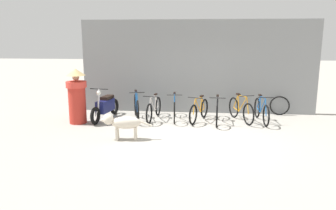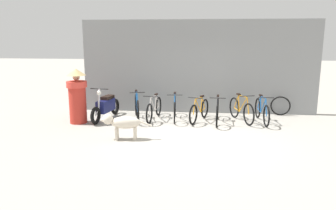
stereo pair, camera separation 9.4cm
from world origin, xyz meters
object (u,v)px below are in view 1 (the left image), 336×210
bicycle_0 (137,108)px  person_in_robes (77,95)px  bicycle_6 (261,111)px  bicycle_1 (154,109)px  motorcycle (105,107)px  bicycle_4 (217,111)px  spare_tire_left (280,106)px  stray_dog (123,123)px  bicycle_3 (199,111)px  bicycle_2 (174,108)px  bicycle_5 (241,110)px

bicycle_0 → person_in_robes: size_ratio=1.08×
bicycle_6 → person_in_robes: size_ratio=1.06×
bicycle_1 → motorcycle: motorcycle is taller
bicycle_4 → spare_tire_left: size_ratio=2.71×
bicycle_4 → stray_dog: 3.10m
bicycle_1 → spare_tire_left: 4.16m
bicycle_3 → stray_dog: 2.80m
bicycle_1 → stray_dog: (-0.49, -2.11, 0.11)m
bicycle_1 → bicycle_4: bearing=91.2°
bicycle_4 → bicycle_6: (1.34, 0.20, -0.00)m
bicycle_2 → bicycle_3: bearing=75.4°
bicycle_1 → person_in_robes: 2.35m
bicycle_1 → bicycle_6: bicycle_6 is taller
bicycle_1 → bicycle_5: 2.67m
bicycle_1 → bicycle_2: bearing=104.9°
bicycle_1 → bicycle_5: size_ratio=1.10×
bicycle_5 → person_in_robes: 4.94m
bicycle_5 → stray_dog: bearing=-75.5°
person_in_robes → bicycle_4: bearing=-155.6°
bicycle_4 → bicycle_6: size_ratio=1.00×
bicycle_3 → bicycle_2: bearing=-80.6°
bicycle_0 → stray_dog: bearing=-13.1°
bicycle_6 → person_in_robes: person_in_robes is taller
bicycle_0 → bicycle_4: 2.48m
bicycle_1 → person_in_robes: person_in_robes is taller
bicycle_5 → stray_dog: 3.83m
bicycle_4 → person_in_robes: bearing=-80.2°
bicycle_4 → motorcycle: (-3.46, 0.08, 0.06)m
bicycle_1 → bicycle_6: bearing=97.0°
bicycle_1 → bicycle_3: bicycle_1 is taller
bicycle_0 → bicycle_5: bearing=77.2°
bicycle_6 → person_in_robes: bearing=-87.0°
bicycle_1 → spare_tire_left: size_ratio=2.69×
bicycle_0 → bicycle_5: (3.21, 0.09, -0.03)m
bicycle_5 → bicycle_6: 0.61m
bicycle_0 → spare_tire_left: size_ratio=2.75×
person_in_robes → spare_tire_left: (6.24, 1.63, -0.52)m
bicycle_0 → bicycle_3: 1.94m
motorcycle → bicycle_6: bearing=101.0°
bicycle_3 → stray_dog: bearing=-22.6°
bicycle_6 → bicycle_4: bearing=-85.2°
spare_tire_left → stray_dog: bearing=-145.6°
bicycle_3 → bicycle_5: bicycle_5 is taller
bicycle_5 → spare_tire_left: (1.37, 0.93, -0.03)m
bicycle_4 → bicycle_6: 1.35m
bicycle_0 → spare_tire_left: bearing=88.2°
motorcycle → spare_tire_left: motorcycle is taller
bicycle_3 → stray_dog: bicycle_3 is taller
bicycle_3 → bicycle_6: size_ratio=0.87×
bicycle_2 → motorcycle: 2.16m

